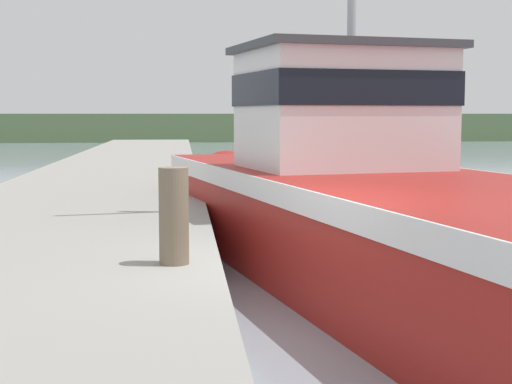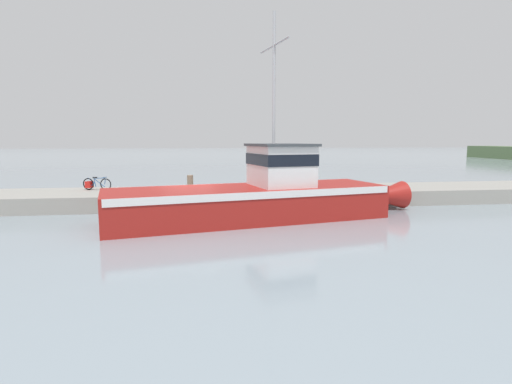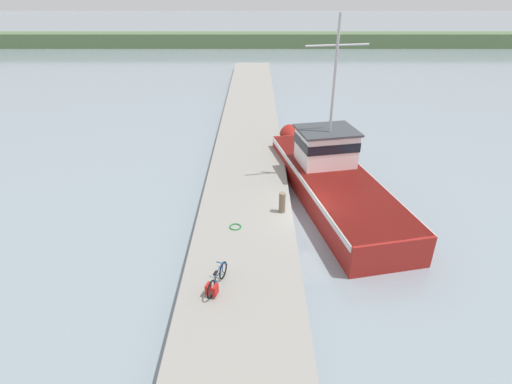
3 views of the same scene
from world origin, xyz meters
name	(u,v)px [view 1 (image 1 of 3)]	position (x,y,z in m)	size (l,w,h in m)	color
ground_plane	(301,339)	(0.00, 0.00, 0.00)	(320.00, 320.00, 0.00)	#84939E
dock_pier	(4,307)	(-3.13, 0.00, 0.42)	(4.56, 80.00, 0.85)	gray
fishing_boat_main	(367,198)	(1.52, 3.36, 1.16)	(6.28, 15.49, 9.47)	maroon
mooring_post	(174,216)	(-1.36, 0.02, 1.36)	(0.32, 0.32, 1.03)	#756651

